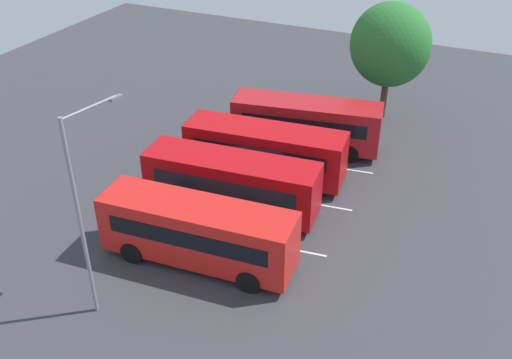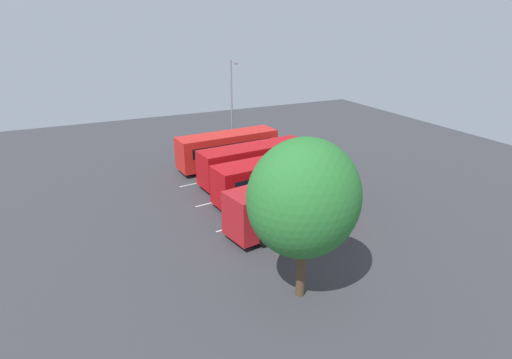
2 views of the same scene
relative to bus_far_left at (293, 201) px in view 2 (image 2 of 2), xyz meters
name	(u,v)px [view 2 (image 2 of 2)]	position (x,y,z in m)	size (l,w,h in m)	color
ground_plane	(260,191)	(0.69, 6.18, -1.73)	(59.20, 59.20, 0.00)	#38383D
bus_far_left	(293,201)	(0.00, 0.00, 0.00)	(9.36, 3.95, 3.11)	#AD191E
bus_center_left	(273,178)	(0.87, 4.33, 0.00)	(9.28, 3.33, 3.11)	#B70C11
bus_center_right	(254,162)	(1.08, 8.10, 0.00)	(9.27, 3.26, 3.11)	#B70C11
bus_far_right	(228,149)	(0.59, 12.51, 0.00)	(9.24, 3.10, 3.11)	red
pedestrian	(348,182)	(6.29, 2.58, -0.65)	(0.39, 0.39, 1.82)	#232833
street_lamp	(232,100)	(2.86, 16.88, 3.42)	(0.74, 2.84, 8.99)	gray
depot_tree	(304,199)	(-3.29, -6.50, 3.39)	(5.30, 4.77, 7.92)	#4C3823
lane_stripe_outer_left	(286,212)	(0.69, 1.99, -1.73)	(11.00, 0.12, 0.01)	silver
lane_stripe_inner_left	(260,191)	(0.69, 6.18, -1.73)	(11.00, 0.12, 0.01)	silver
lane_stripe_inner_right	(239,174)	(0.69, 10.36, -1.73)	(11.00, 0.12, 0.01)	silver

